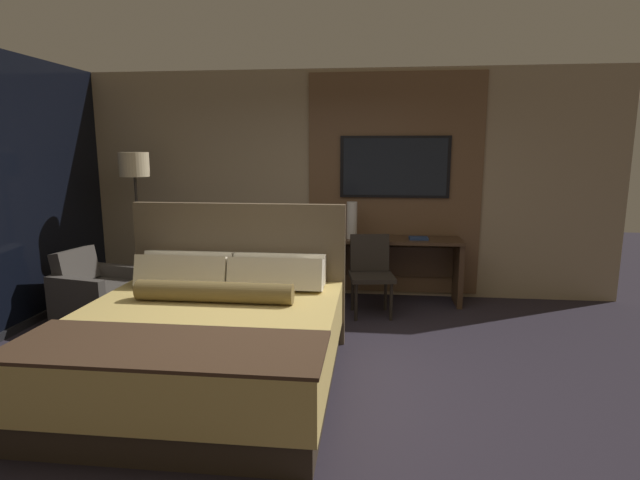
{
  "coord_description": "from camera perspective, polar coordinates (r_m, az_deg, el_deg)",
  "views": [
    {
      "loc": [
        0.63,
        -3.67,
        1.85
      ],
      "look_at": [
        0.11,
        1.09,
        0.97
      ],
      "focal_mm": 28.0,
      "sensor_mm": 36.0,
      "label": 1
    }
  ],
  "objects": [
    {
      "name": "armchair_by_window",
      "position": [
        5.92,
        -24.23,
        -5.96
      ],
      "size": [
        0.82,
        0.84,
        0.79
      ],
      "rotation": [
        0.0,
        0.0,
        1.37
      ],
      "color": "#47423D",
      "rests_on": "ground_plane"
    },
    {
      "name": "vase_tall",
      "position": [
        5.95,
        3.65,
        2.27
      ],
      "size": [
        0.13,
        0.13,
        0.44
      ],
      "color": "silver",
      "rests_on": "desk"
    },
    {
      "name": "floor_lamp",
      "position": [
        6.25,
        -20.4,
        6.76
      ],
      "size": [
        0.34,
        0.34,
        1.81
      ],
      "color": "#282623",
      "rests_on": "ground_plane"
    },
    {
      "name": "tv",
      "position": [
        6.2,
        8.54,
        8.26
      ],
      "size": [
        1.33,
        0.04,
        0.75
      ],
      "color": "black"
    },
    {
      "name": "bed",
      "position": [
        4.1,
        -12.61,
        -10.91
      ],
      "size": [
        2.03,
        2.12,
        1.34
      ],
      "color": "#33281E",
      "rests_on": "ground_plane"
    },
    {
      "name": "ground_plane",
      "position": [
        4.16,
        -3.22,
        -16.0
      ],
      "size": [
        16.0,
        16.0,
        0.0
      ],
      "primitive_type": "plane",
      "color": "#28232D"
    },
    {
      "name": "book",
      "position": [
        6.02,
        11.19,
        0.2
      ],
      "size": [
        0.23,
        0.16,
        0.03
      ],
      "color": "navy",
      "rests_on": "desk"
    },
    {
      "name": "wall_back_tv_panel",
      "position": [
        6.3,
        1.53,
        6.33
      ],
      "size": [
        7.2,
        0.09,
        2.8
      ],
      "color": "tan",
      "rests_on": "ground_plane"
    },
    {
      "name": "desk_chair",
      "position": [
        5.65,
        5.81,
        -3.12
      ],
      "size": [
        0.54,
        0.54,
        0.89
      ],
      "rotation": [
        0.0,
        0.0,
        0.15
      ],
      "color": "#28231E",
      "rests_on": "ground_plane"
    },
    {
      "name": "desk",
      "position": [
        6.13,
        8.33,
        -2.17
      ],
      "size": [
        1.61,
        0.51,
        0.79
      ],
      "color": "#422D1E",
      "rests_on": "ground_plane"
    }
  ]
}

